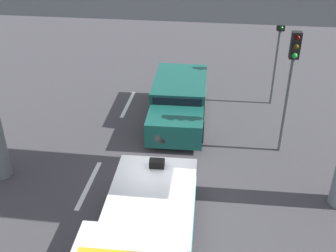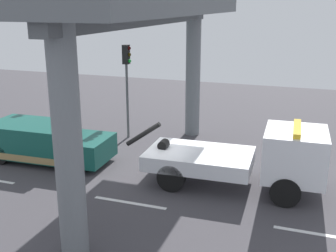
% 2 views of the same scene
% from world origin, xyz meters
% --- Properties ---
extents(ground_plane, '(60.00, 40.00, 0.10)m').
position_xyz_m(ground_plane, '(0.00, 0.00, -0.05)').
color(ground_plane, '#423F44').
extents(lane_stripe_west, '(2.60, 0.16, 0.01)m').
position_xyz_m(lane_stripe_west, '(-6.00, -2.46, 0.00)').
color(lane_stripe_west, silver).
rests_on(lane_stripe_west, ground).
extents(lane_stripe_mid, '(2.60, 0.16, 0.01)m').
position_xyz_m(lane_stripe_mid, '(0.00, -2.46, 0.00)').
color(lane_stripe_mid, silver).
rests_on(lane_stripe_mid, ground).
extents(tow_truck_white, '(7.29, 2.59, 2.46)m').
position_xyz_m(tow_truck_white, '(3.66, 0.03, 1.20)').
color(tow_truck_white, white).
rests_on(tow_truck_white, ground).
extents(towed_van_green, '(5.26, 2.36, 1.58)m').
position_xyz_m(towed_van_green, '(-5.03, -0.00, 0.78)').
color(towed_van_green, '#145147').
rests_on(towed_van_green, ground).
extents(overpass_structure, '(3.60, 13.22, 6.80)m').
position_xyz_m(overpass_structure, '(-0.15, 0.00, 5.91)').
color(overpass_structure, slate).
rests_on(overpass_structure, ground).
extents(traffic_light_near, '(0.39, 0.32, 4.31)m').
position_xyz_m(traffic_light_near, '(-6.98, 4.02, 3.14)').
color(traffic_light_near, '#515456').
rests_on(traffic_light_near, ground).
extents(traffic_light_far, '(0.39, 0.32, 4.55)m').
position_xyz_m(traffic_light_far, '(-2.98, 4.02, 3.30)').
color(traffic_light_far, '#515456').
rests_on(traffic_light_far, ground).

